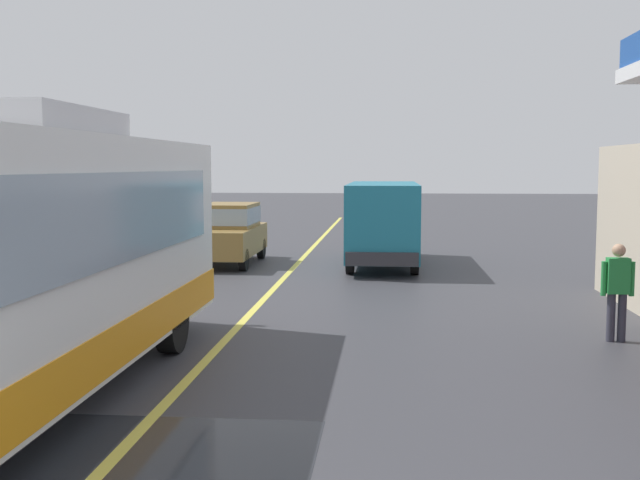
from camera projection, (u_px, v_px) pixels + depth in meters
The scene contains 5 objects.
ground at pixel (301, 260), 24.26m from camera, with size 120.00×120.00×0.00m, color #38383D.
lane_divider_stripe at pixel (278, 284), 19.30m from camera, with size 0.16×50.00×0.01m, color #D8CC4C.
minibus_opposing_lane at pixel (383, 216), 22.84m from camera, with size 2.04×6.13×2.44m.
pedestrian_near_pump at pixel (617, 287), 12.87m from camera, with size 0.55×0.22×1.66m.
car_trailing_behind_bus at pixel (229, 230), 23.19m from camera, with size 1.70×4.20×1.82m.
Camera 1 is at (2.76, -3.94, 2.95)m, focal length 43.13 mm.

